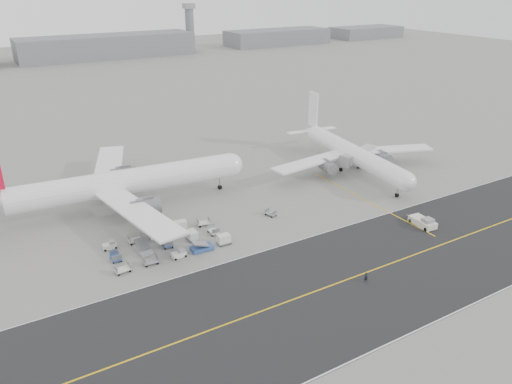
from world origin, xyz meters
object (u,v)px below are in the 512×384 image
control_tower (190,26)px  airliner_a (121,183)px  ground_crew_a (366,277)px  airliner_b (352,153)px  pushback_tug (423,222)px  jet_bridge (358,156)px

control_tower → airliner_a: bearing=-117.2°
control_tower → airliner_a: control_tower is taller
control_tower → ground_crew_a: 300.40m
airliner_b → pushback_tug: 34.53m
airliner_a → airliner_b: bearing=-93.0°
control_tower → jet_bridge: (-58.30, -242.94, -12.24)m
ground_crew_a → jet_bridge: bearing=70.6°
pushback_tug → jet_bridge: (10.28, 32.46, 3.11)m
airliner_a → jet_bridge: size_ratio=3.91×
airliner_a → pushback_tug: airliner_a is taller
airliner_a → jet_bridge: (61.94, -9.07, -1.92)m
pushback_tug → jet_bridge: bearing=76.1°
airliner_b → pushback_tug: size_ratio=6.35×
pushback_tug → jet_bridge: size_ratio=0.51×
airliner_b → ground_crew_a: bearing=-120.9°
pushback_tug → ground_crew_a: (-24.76, -9.72, 0.00)m
control_tower → airliner_a: size_ratio=0.52×
pushback_tug → jet_bridge: jet_bridge is taller
control_tower → airliner_a: (-120.25, -233.87, -10.32)m
pushback_tug → ground_crew_a: size_ratio=4.27×
control_tower → pushback_tug: (-68.58, -275.40, -15.35)m
airliner_b → ground_crew_a: 54.48m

